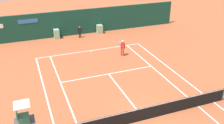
{
  "coord_description": "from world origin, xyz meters",
  "views": [
    {
      "loc": [
        -6.38,
        -11.04,
        9.97
      ],
      "look_at": [
        0.48,
        6.88,
        0.8
      ],
      "focal_mm": 40.79,
      "sensor_mm": 36.0,
      "label": 1
    }
  ],
  "objects_px": {
    "ball_kid_right_post": "(80,31)",
    "tennis_ball_near_service_line": "(60,75)",
    "tennis_ball_mid_court": "(65,87)",
    "umpire_chair": "(24,121)",
    "tennis_ball_by_sideline": "(86,86)",
    "player_on_baseline": "(122,47)"
  },
  "relations": [
    {
      "from": "umpire_chair",
      "to": "tennis_ball_by_sideline",
      "type": "xyz_separation_m",
      "value": [
        4.57,
        5.09,
        -1.84
      ]
    },
    {
      "from": "umpire_chair",
      "to": "player_on_baseline",
      "type": "height_order",
      "value": "umpire_chair"
    },
    {
      "from": "player_on_baseline",
      "to": "ball_kid_right_post",
      "type": "distance_m",
      "value": 6.82
    },
    {
      "from": "ball_kid_right_post",
      "to": "tennis_ball_mid_court",
      "type": "distance_m",
      "value": 10.86
    },
    {
      "from": "umpire_chair",
      "to": "ball_kid_right_post",
      "type": "xyz_separation_m",
      "value": [
        6.83,
        15.75,
        -1.11
      ]
    },
    {
      "from": "tennis_ball_near_service_line",
      "to": "tennis_ball_by_sideline",
      "type": "xyz_separation_m",
      "value": [
        1.52,
        -2.55,
        0.0
      ]
    },
    {
      "from": "umpire_chair",
      "to": "player_on_baseline",
      "type": "bearing_deg",
      "value": 135.21
    },
    {
      "from": "umpire_chair",
      "to": "tennis_ball_mid_court",
      "type": "height_order",
      "value": "umpire_chair"
    },
    {
      "from": "ball_kid_right_post",
      "to": "tennis_ball_near_service_line",
      "type": "relative_size",
      "value": 19.62
    },
    {
      "from": "umpire_chair",
      "to": "ball_kid_right_post",
      "type": "height_order",
      "value": "umpire_chair"
    },
    {
      "from": "umpire_chair",
      "to": "tennis_ball_mid_court",
      "type": "distance_m",
      "value": 6.64
    },
    {
      "from": "ball_kid_right_post",
      "to": "tennis_ball_near_service_line",
      "type": "xyz_separation_m",
      "value": [
        -3.78,
        -8.11,
        -0.73
      ]
    },
    {
      "from": "umpire_chair",
      "to": "tennis_ball_near_service_line",
      "type": "bearing_deg",
      "value": 158.23
    },
    {
      "from": "umpire_chair",
      "to": "tennis_ball_by_sideline",
      "type": "bearing_deg",
      "value": 138.11
    },
    {
      "from": "ball_kid_right_post",
      "to": "tennis_ball_near_service_line",
      "type": "bearing_deg",
      "value": 69.4
    },
    {
      "from": "ball_kid_right_post",
      "to": "umpire_chair",
      "type": "bearing_deg",
      "value": 70.94
    },
    {
      "from": "ball_kid_right_post",
      "to": "tennis_ball_by_sideline",
      "type": "relative_size",
      "value": 19.62
    },
    {
      "from": "player_on_baseline",
      "to": "ball_kid_right_post",
      "type": "bearing_deg",
      "value": -42.07
    },
    {
      "from": "tennis_ball_by_sideline",
      "to": "tennis_ball_near_service_line",
      "type": "bearing_deg",
      "value": 120.74
    },
    {
      "from": "tennis_ball_near_service_line",
      "to": "tennis_ball_mid_court",
      "type": "height_order",
      "value": "same"
    },
    {
      "from": "player_on_baseline",
      "to": "tennis_ball_near_service_line",
      "type": "relative_size",
      "value": 26.08
    },
    {
      "from": "umpire_chair",
      "to": "tennis_ball_by_sideline",
      "type": "distance_m",
      "value": 7.08
    }
  ]
}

